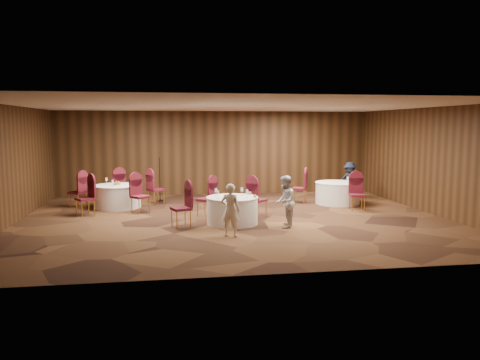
{
  "coord_description": "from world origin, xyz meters",
  "views": [
    {
      "loc": [
        -1.87,
        -12.95,
        2.66
      ],
      "look_at": [
        0.2,
        0.2,
        1.1
      ],
      "focal_mm": 35.0,
      "sensor_mm": 36.0,
      "label": 1
    }
  ],
  "objects": [
    {
      "name": "tabletop_left",
      "position": [
        -3.47,
        2.48,
        0.82
      ],
      "size": [
        0.85,
        0.74,
        0.22
      ],
      "color": "silver",
      "rests_on": "table_left"
    },
    {
      "name": "tabletop_right",
      "position": [
        4.1,
        1.8,
        0.9
      ],
      "size": [
        0.08,
        0.08,
        0.22
      ],
      "color": "silver",
      "rests_on": "table_right"
    },
    {
      "name": "chairs_left",
      "position": [
        -3.51,
        2.46,
        0.5
      ],
      "size": [
        3.23,
        3.09,
        1.0
      ],
      "color": "#410D17",
      "rests_on": "ground"
    },
    {
      "name": "chairs_right",
      "position": [
        3.33,
        1.66,
        0.5
      ],
      "size": [
        2.02,
        2.39,
        1.0
      ],
      "color": "#410D17",
      "rests_on": "ground"
    },
    {
      "name": "room_shell",
      "position": [
        0.0,
        0.0,
        1.96
      ],
      "size": [
        12.0,
        12.0,
        12.0
      ],
      "color": "silver",
      "rests_on": "ground"
    },
    {
      "name": "ground",
      "position": [
        0.0,
        0.0,
        0.0
      ],
      "size": [
        12.0,
        12.0,
        0.0
      ],
      "primitive_type": "plane",
      "color": "black",
      "rests_on": "ground"
    },
    {
      "name": "woman_a",
      "position": [
        -0.38,
        -2.04,
        0.64
      ],
      "size": [
        0.55,
        0.47,
        1.29
      ],
      "primitive_type": "imported",
      "rotation": [
        0.0,
        0.0,
        2.72
      ],
      "color": "white",
      "rests_on": "ground"
    },
    {
      "name": "table_main",
      "position": [
        -0.14,
        -0.62,
        0.38
      ],
      "size": [
        1.4,
        1.4,
        0.74
      ],
      "color": "white",
      "rests_on": "ground"
    },
    {
      "name": "chairs_main",
      "position": [
        -0.51,
        0.05,
        0.5
      ],
      "size": [
        2.94,
        2.11,
        1.0
      ],
      "color": "#410D17",
      "rests_on": "ground"
    },
    {
      "name": "tabletop_main",
      "position": [
        -0.01,
        -0.72,
        0.84
      ],
      "size": [
        1.11,
        1.08,
        0.22
      ],
      "color": "silver",
      "rests_on": "table_main"
    },
    {
      "name": "man_c",
      "position": [
        4.67,
        3.01,
        0.67
      ],
      "size": [
        1.0,
        0.9,
        1.35
      ],
      "primitive_type": "imported",
      "rotation": [
        0.0,
        0.0,
        5.69
      ],
      "color": "black",
      "rests_on": "ground"
    },
    {
      "name": "table_left",
      "position": [
        -3.47,
        2.48,
        0.38
      ],
      "size": [
        1.52,
        1.52,
        0.74
      ],
      "color": "white",
      "rests_on": "ground"
    },
    {
      "name": "woman_b",
      "position": [
        1.16,
        -1.27,
        0.69
      ],
      "size": [
        0.72,
        0.81,
        1.37
      ],
      "primitive_type": "imported",
      "rotation": [
        0.0,
        0.0,
        4.34
      ],
      "color": "silver",
      "rests_on": "ground"
    },
    {
      "name": "mic_stand",
      "position": [
        -2.12,
        3.59,
        0.44
      ],
      "size": [
        0.24,
        0.24,
        1.54
      ],
      "color": "black",
      "rests_on": "ground"
    },
    {
      "name": "table_right",
      "position": [
        3.86,
        2.09,
        0.38
      ],
      "size": [
        1.52,
        1.52,
        0.74
      ],
      "color": "white",
      "rests_on": "ground"
    }
  ]
}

